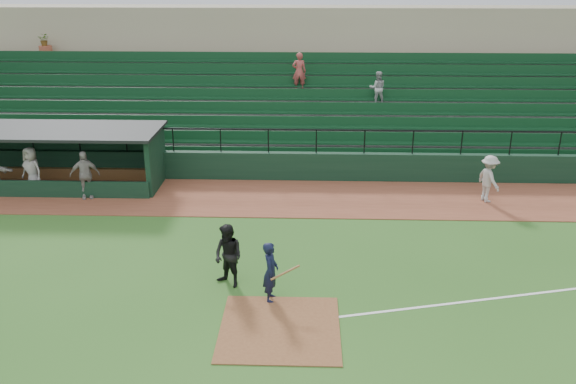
{
  "coord_description": "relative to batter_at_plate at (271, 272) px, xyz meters",
  "views": [
    {
      "loc": [
        0.64,
        -13.75,
        8.5
      ],
      "look_at": [
        0.0,
        5.0,
        1.4
      ],
      "focal_mm": 37.21,
      "sensor_mm": 36.0,
      "label": 1
    }
  ],
  "objects": [
    {
      "name": "runner",
      "position": [
        7.86,
        7.52,
        0.08
      ],
      "size": [
        1.03,
        1.34,
        1.82
      ],
      "primitive_type": "imported",
      "rotation": [
        0.0,
        0.0,
        1.91
      ],
      "color": "#A8A39D",
      "rests_on": "warning_track"
    },
    {
      "name": "dugout_player_b",
      "position": [
        -9.94,
        7.84,
        0.11
      ],
      "size": [
        1.08,
        0.89,
        1.88
      ],
      "primitive_type": "imported",
      "rotation": [
        0.0,
        0.0,
        -0.38
      ],
      "color": "#9E9994",
      "rests_on": "warning_track"
    },
    {
      "name": "stadium_structure",
      "position": [
        0.3,
        16.08,
        1.45
      ],
      "size": [
        38.0,
        13.08,
        6.4
      ],
      "color": "black",
      "rests_on": "ground"
    },
    {
      "name": "ground",
      "position": [
        0.3,
        -0.38,
        -0.86
      ],
      "size": [
        90.0,
        90.0,
        0.0
      ],
      "primitive_type": "plane",
      "color": "#2A581C",
      "rests_on": "ground"
    },
    {
      "name": "home_plate_dirt",
      "position": [
        0.3,
        -1.38,
        -0.84
      ],
      "size": [
        3.0,
        3.0,
        0.03
      ],
      "primitive_type": "cube",
      "color": "brown",
      "rests_on": "ground"
    },
    {
      "name": "dugout_player_a",
      "position": [
        -7.65,
        7.34,
        0.12
      ],
      "size": [
        1.2,
        0.77,
        1.9
      ],
      "primitive_type": "imported",
      "rotation": [
        0.0,
        0.0,
        0.3
      ],
      "color": "#99938F",
      "rests_on": "warning_track"
    },
    {
      "name": "umpire",
      "position": [
        -1.24,
        0.76,
        0.07
      ],
      "size": [
        1.14,
        1.09,
        1.85
      ],
      "primitive_type": "imported",
      "rotation": [
        0.0,
        0.0,
        -0.61
      ],
      "color": "black",
      "rests_on": "ground"
    },
    {
      "name": "foul_line",
      "position": [
        8.3,
        0.82,
        -0.85
      ],
      "size": [
        17.49,
        4.44,
        0.01
      ],
      "primitive_type": "cube",
      "rotation": [
        0.0,
        0.0,
        0.24
      ],
      "color": "white",
      "rests_on": "ground"
    },
    {
      "name": "batter_at_plate",
      "position": [
        0.0,
        0.0,
        0.0
      ],
      "size": [
        1.01,
        0.69,
        1.71
      ],
      "color": "black",
      "rests_on": "ground"
    },
    {
      "name": "dugout",
      "position": [
        -9.45,
        9.18,
        0.48
      ],
      "size": [
        8.9,
        3.2,
        2.42
      ],
      "color": "black",
      "rests_on": "ground"
    },
    {
      "name": "warning_track",
      "position": [
        0.3,
        7.62,
        -0.84
      ],
      "size": [
        40.0,
        4.0,
        0.03
      ],
      "primitive_type": "cube",
      "color": "brown",
      "rests_on": "ground"
    }
  ]
}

